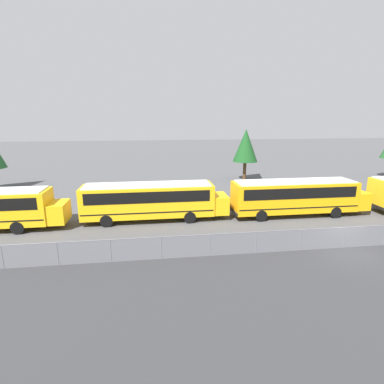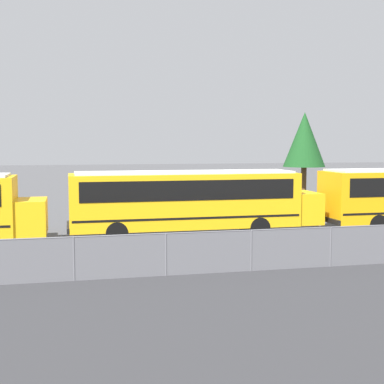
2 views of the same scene
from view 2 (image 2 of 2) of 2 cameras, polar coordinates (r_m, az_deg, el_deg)
The scene contains 2 objects.
school_bus_2 at distance 25.49m, azimuth -0.18°, elevation -0.61°, with size 12.20×2.62×3.14m.
tree_0 at distance 44.00m, azimuth 11.90°, elevation 5.46°, with size 3.37×3.37×6.98m.
Camera 2 is at (-18.19, -17.40, 4.42)m, focal length 50.00 mm.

